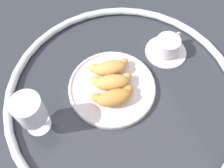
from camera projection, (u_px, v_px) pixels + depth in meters
ground_plane at (123, 94)px, 0.75m from camera, size 2.20×2.20×0.00m
table_chrome_rim at (123, 92)px, 0.73m from camera, size 0.70×0.70×0.02m
pastry_plate at (112, 87)px, 0.75m from camera, size 0.26×0.26×0.02m
croissant_large at (114, 97)px, 0.70m from camera, size 0.14×0.07×0.04m
croissant_small at (112, 82)px, 0.72m from camera, size 0.13×0.09×0.04m
croissant_extra at (110, 68)px, 0.75m from camera, size 0.14×0.08×0.04m
coffee_cup_near at (167, 47)px, 0.80m from camera, size 0.14×0.14×0.06m
juice_glass_left at (30, 110)px, 0.62m from camera, size 0.08×0.08×0.14m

